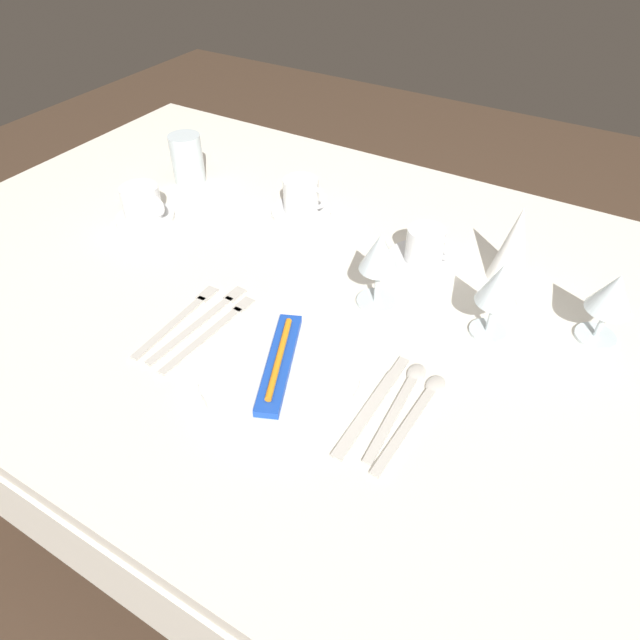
% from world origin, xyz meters
% --- Properties ---
extents(ground_plane, '(6.00, 6.00, 0.00)m').
position_xyz_m(ground_plane, '(0.00, 0.00, 0.00)').
color(ground_plane, '#4C3828').
extents(dining_table, '(1.80, 1.11, 0.74)m').
position_xyz_m(dining_table, '(0.00, 0.00, 0.66)').
color(dining_table, silver).
rests_on(dining_table, ground).
extents(dinner_plate, '(0.25, 0.25, 0.02)m').
position_xyz_m(dinner_plate, '(0.02, -0.22, 0.75)').
color(dinner_plate, white).
rests_on(dinner_plate, dining_table).
extents(toothbrush_package, '(0.12, 0.21, 0.02)m').
position_xyz_m(toothbrush_package, '(0.02, -0.22, 0.77)').
color(toothbrush_package, blue).
rests_on(toothbrush_package, dinner_plate).
extents(fork_outer, '(0.03, 0.22, 0.00)m').
position_xyz_m(fork_outer, '(-0.13, -0.19, 0.74)').
color(fork_outer, beige).
rests_on(fork_outer, dining_table).
extents(fork_inner, '(0.03, 0.23, 0.00)m').
position_xyz_m(fork_inner, '(-0.16, -0.18, 0.74)').
color(fork_inner, beige).
rests_on(fork_inner, dining_table).
extents(fork_salad, '(0.02, 0.21, 0.00)m').
position_xyz_m(fork_salad, '(-0.20, -0.20, 0.74)').
color(fork_salad, beige).
rests_on(fork_salad, dining_table).
extents(dinner_knife, '(0.02, 0.22, 0.00)m').
position_xyz_m(dinner_knife, '(0.17, -0.21, 0.74)').
color(dinner_knife, beige).
rests_on(dinner_knife, dining_table).
extents(spoon_soup, '(0.03, 0.21, 0.01)m').
position_xyz_m(spoon_soup, '(0.20, -0.17, 0.74)').
color(spoon_soup, beige).
rests_on(spoon_soup, dining_table).
extents(spoon_dessert, '(0.03, 0.21, 0.01)m').
position_xyz_m(spoon_dessert, '(0.23, -0.18, 0.74)').
color(spoon_dessert, beige).
rests_on(spoon_dessert, dining_table).
extents(saucer_left, '(0.14, 0.14, 0.01)m').
position_xyz_m(saucer_left, '(0.09, 0.17, 0.74)').
color(saucer_left, white).
rests_on(saucer_left, dining_table).
extents(coffee_cup_left, '(0.10, 0.07, 0.07)m').
position_xyz_m(coffee_cup_left, '(0.09, 0.17, 0.78)').
color(coffee_cup_left, white).
rests_on(coffee_cup_left, saucer_left).
extents(saucer_right, '(0.12, 0.12, 0.01)m').
position_xyz_m(saucer_right, '(-0.48, 0.01, 0.74)').
color(saucer_right, white).
rests_on(saucer_right, dining_table).
extents(coffee_cup_right, '(0.10, 0.08, 0.07)m').
position_xyz_m(coffee_cup_right, '(-0.48, 0.01, 0.78)').
color(coffee_cup_right, white).
rests_on(coffee_cup_right, saucer_right).
extents(saucer_far, '(0.13, 0.13, 0.01)m').
position_xyz_m(saucer_far, '(-0.21, 0.21, 0.74)').
color(saucer_far, white).
rests_on(saucer_far, dining_table).
extents(coffee_cup_far, '(0.10, 0.08, 0.07)m').
position_xyz_m(coffee_cup_far, '(-0.21, 0.21, 0.79)').
color(coffee_cup_far, white).
rests_on(coffee_cup_far, saucer_far).
extents(wine_glass_centre, '(0.07, 0.07, 0.13)m').
position_xyz_m(wine_glass_centre, '(0.42, 0.12, 0.83)').
color(wine_glass_centre, silver).
rests_on(wine_glass_centre, dining_table).
extents(wine_glass_left, '(0.07, 0.07, 0.14)m').
position_xyz_m(wine_glass_left, '(0.26, 0.04, 0.84)').
color(wine_glass_left, silver).
rests_on(wine_glass_left, dining_table).
extents(wine_glass_right, '(0.07, 0.07, 0.14)m').
position_xyz_m(wine_glass_right, '(0.07, 0.02, 0.84)').
color(wine_glass_right, silver).
rests_on(wine_glass_right, dining_table).
extents(drink_tumbler, '(0.07, 0.07, 0.11)m').
position_xyz_m(drink_tumbler, '(-0.52, 0.20, 0.79)').
color(drink_tumbler, silver).
rests_on(drink_tumbler, dining_table).
extents(napkin_folded, '(0.07, 0.07, 0.15)m').
position_xyz_m(napkin_folded, '(0.24, 0.21, 0.81)').
color(napkin_folded, white).
rests_on(napkin_folded, dining_table).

